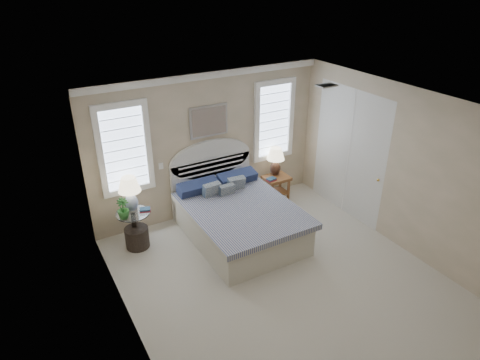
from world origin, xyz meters
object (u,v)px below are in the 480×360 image
bed (237,216)px  side_table_left (134,225)px  lamp_left (130,190)px  floor_pot (137,237)px  lamp_right (276,158)px  nightstand_right (276,183)px

bed → side_table_left: bed is taller
side_table_left → lamp_left: 0.63m
bed → floor_pot: 1.74m
bed → lamp_right: bed is taller
lamp_left → floor_pot: bearing=-96.9°
bed → nightstand_right: (1.30, 0.69, 0.00)m
floor_pot → lamp_right: (2.99, 0.29, 0.70)m
side_table_left → floor_pot: size_ratio=1.58×
bed → nightstand_right: size_ratio=4.29×
side_table_left → lamp_right: 3.04m
bed → lamp_left: size_ratio=3.73×
lamp_left → lamp_right: (2.96, 0.10, -0.12)m
side_table_left → floor_pot: (0.00, -0.07, -0.20)m
bed → lamp_right: (1.34, 0.81, 0.50)m
nightstand_right → lamp_left: 2.99m
side_table_left → lamp_right: lamp_right is taller
nightstand_right → floor_pot: 2.96m
side_table_left → floor_pot: 0.22m
side_table_left → lamp_right: size_ratio=1.09×
bed → lamp_right: size_ratio=3.94×
side_table_left → lamp_left: size_ratio=1.03×
bed → lamp_right: bearing=31.1°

